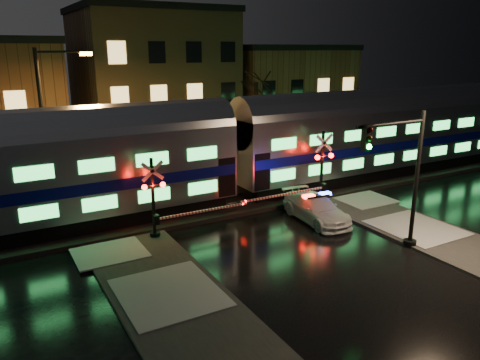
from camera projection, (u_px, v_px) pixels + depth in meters
The scene contains 12 objects.
ground at pixel (273, 235), 22.64m from camera, with size 120.00×120.00×0.00m, color black.
ballast at pixel (225, 204), 26.80m from camera, with size 90.00×4.20×0.24m, color black.
sidewalk_left at pixel (204, 337), 14.52m from camera, with size 4.00×20.00×0.12m, color #2D2D2D.
sidewalk_right at pixel (471, 251), 20.66m from camera, with size 4.00×20.00×0.12m, color #2D2D2D.
building_mid at pixel (152, 83), 40.88m from camera, with size 12.00×11.00×11.50m, color brown.
building_right at pixel (279, 94), 47.00m from camera, with size 12.00×10.00×8.50m, color brown.
train at pixel (232, 147), 26.11m from camera, with size 51.00×3.12×5.92m.
police_car at pixel (316, 209), 24.29m from camera, with size 2.23×4.73×1.49m.
crossing_signal_right at pixel (317, 176), 26.19m from camera, with size 6.08×0.67×4.30m.
crossing_signal_left at pixel (162, 205), 21.88m from camera, with size 5.52×0.64×3.91m.
traffic_light at pixel (402, 180), 19.91m from camera, with size 4.00×0.71×6.19m.
streetlight at pixel (49, 120), 24.83m from camera, with size 2.92×0.31×8.74m.
Camera 1 is at (-11.72, -17.57, 8.72)m, focal length 35.00 mm.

